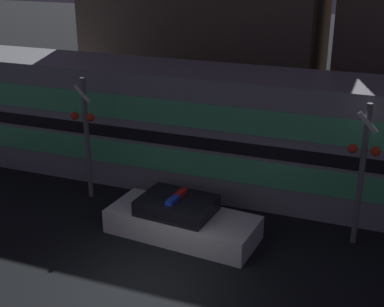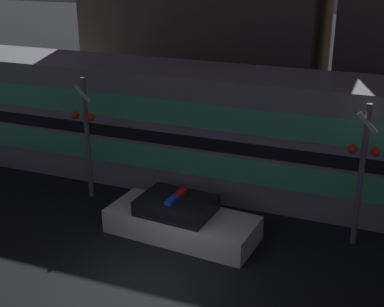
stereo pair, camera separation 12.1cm
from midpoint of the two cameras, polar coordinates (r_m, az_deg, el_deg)
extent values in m
plane|color=black|center=(13.72, -5.28, -14.50)|extent=(120.00, 120.00, 0.00)
cube|color=gray|center=(18.58, 1.11, 2.70)|extent=(20.22, 2.80, 4.15)
cube|color=black|center=(17.34, -0.52, 1.31)|extent=(19.82, 0.03, 0.41)
cube|color=#59D88C|center=(17.61, -0.51, -0.97)|extent=(19.21, 0.02, 0.83)
cube|color=#59D88C|center=(17.05, -0.53, 4.19)|extent=(19.21, 0.02, 0.83)
cube|color=silver|center=(15.84, -0.87, -7.57)|extent=(4.55, 2.17, 0.71)
cube|color=black|center=(15.64, -1.46, -5.55)|extent=(2.25, 1.75, 0.45)
cube|color=blue|center=(15.30, -1.94, -5.00)|extent=(0.25, 0.55, 0.12)
cube|color=red|center=(15.72, -1.01, -4.23)|extent=(0.25, 0.55, 0.12)
cylinder|color=slate|center=(15.43, 17.78, -2.36)|extent=(0.16, 0.16, 4.16)
sphere|color=red|center=(14.99, 16.97, 0.47)|extent=(0.27, 0.27, 0.27)
sphere|color=red|center=(14.97, 19.19, 0.17)|extent=(0.27, 0.27, 0.27)
cube|color=white|center=(14.79, 18.43, 3.11)|extent=(0.58, 0.03, 0.58)
cylinder|color=slate|center=(17.91, -10.90, 1.53)|extent=(0.16, 0.16, 4.12)
sphere|color=red|center=(17.68, -12.17, 4.00)|extent=(0.27, 0.27, 0.27)
sphere|color=red|center=(17.37, -10.54, 3.81)|extent=(0.27, 0.27, 0.27)
cube|color=white|center=(17.37, -11.43, 6.30)|extent=(0.58, 0.03, 0.58)
cube|color=brown|center=(25.30, 1.96, 15.04)|extent=(10.45, 5.68, 10.48)
camera|label=1|loc=(0.06, -89.79, 0.08)|focal=50.00mm
camera|label=2|loc=(0.06, 90.21, -0.08)|focal=50.00mm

